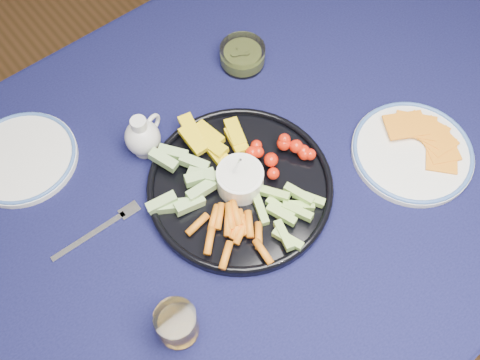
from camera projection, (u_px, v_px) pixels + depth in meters
dining_table at (242, 195)px, 1.17m from camera, size 1.67×1.07×0.75m
crudite_platter at (239, 185)px, 1.06m from camera, size 0.37×0.37×0.12m
creamer_pitcher at (143, 137)px, 1.08m from camera, size 0.09×0.07×0.10m
pickle_bowl at (243, 56)px, 1.22m from camera, size 0.10×0.10×0.05m
cheese_plate at (413, 151)px, 1.10m from camera, size 0.25×0.25×0.03m
juice_tumbler at (177, 325)px, 0.91m from camera, size 0.07×0.07×0.08m
fork_left at (104, 227)px, 1.03m from camera, size 0.19×0.03×0.00m
fork_right at (402, 142)px, 1.13m from camera, size 0.13×0.14×0.00m
side_plate_extra at (22, 158)px, 1.10m from camera, size 0.23×0.23×0.02m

